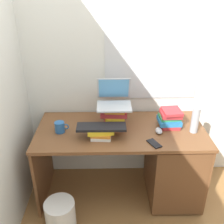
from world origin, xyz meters
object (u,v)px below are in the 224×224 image
Objects in this scene: mug at (60,127)px; cell_phone at (154,144)px; wastebasket at (61,217)px; book_stack_keyboard_riser at (101,133)px; water_bottle at (195,120)px; keyboard at (101,127)px; book_stack_side at (170,118)px; computer_mouse at (159,131)px; book_stack_tall at (114,116)px; laptop at (114,99)px; desk at (161,161)px.

cell_phone is (0.81, -0.21, -0.04)m from mug.
wastebasket is (0.01, -0.41, -0.65)m from mug.
book_stack_keyboard_riser is 0.99× the size of water_bottle.
cell_phone is (0.44, -0.11, -0.10)m from keyboard.
keyboard is 0.39m from mug.
keyboard is 1.34× the size of wastebasket.
book_stack_side is 1.63× the size of mug.
mug is 0.40× the size of wastebasket.
book_stack_keyboard_riser is 0.66m from book_stack_side.
computer_mouse is 0.33m from water_bottle.
book_stack_tall is 1.94× the size of mug.
book_stack_tall is 0.42m from computer_mouse.
book_stack_side is at bearing 31.59° from cell_phone.
book_stack_keyboard_riser is 0.75× the size of wastebasket.
book_stack_keyboard_riser is at bearing -121.49° from book_stack_tall.
wastebasket is (-0.99, -0.50, -0.68)m from book_stack_side.
laptop is at bearing 165.55° from water_bottle.
water_bottle reaches higher than cell_phone.
keyboard is at bearing -163.56° from book_stack_side.
laptop is 1.13m from wastebasket.
desk is 0.53m from water_bottle.
computer_mouse reaches higher than desk.
computer_mouse is 0.44× the size of water_bottle.
cell_phone is (-0.38, -0.19, -0.11)m from water_bottle.
laptop is at bearing 66.13° from keyboard.
mug is 0.84m from cell_phone.
book_stack_tall is 0.78× the size of wastebasket.
book_stack_tall is at bearing 58.51° from book_stack_keyboard_riser.
desk is at bearing -126.30° from book_stack_side.
book_stack_keyboard_riser reaches higher than desk.
book_stack_tall is 0.24m from book_stack_keyboard_riser.
cell_phone is (0.32, -0.37, -0.24)m from laptop.
book_stack_side reaches higher than book_stack_keyboard_riser.
book_stack_keyboard_riser is (-0.12, -0.20, -0.05)m from book_stack_tall.
book_stack_side is 0.87× the size of water_bottle.
water_bottle reaches higher than keyboard.
desk is 11.28× the size of cell_phone.
mug reaches higher than computer_mouse.
book_stack_tall is at bearing 170.32° from water_bottle.
mug is (-0.88, 0.03, 0.03)m from computer_mouse.
water_bottle is at bearing 1.38° from computer_mouse.
book_stack_keyboard_riser is 0.52m from computer_mouse.
wastebasket is at bearing -155.40° from desk.
desk is 1.02m from mug.
keyboard is 4.04× the size of computer_mouse.
book_stack_tall is at bearing 59.19° from keyboard.
laptop is at bearing 65.40° from book_stack_keyboard_riser.
computer_mouse reaches higher than wastebasket.
book_stack_keyboard_riser is 2.24× the size of computer_mouse.
cell_phone is at bearing -14.67° from keyboard.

